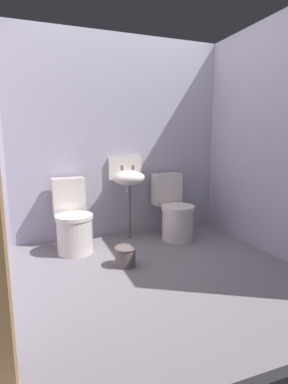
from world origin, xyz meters
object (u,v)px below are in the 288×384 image
object	(u,v)px
toilet_left	(73,222)
sink	(128,177)
toilet_right	(174,212)
bucket	(125,256)

from	to	relation	value
toilet_left	sink	world-z (taller)	sink
toilet_left	sink	xyz separation A→B (m)	(0.70, 0.19, 0.43)
sink	toilet_left	bearing A→B (deg)	-165.01
toilet_left	toilet_right	bearing A→B (deg)	176.45
toilet_right	sink	size ratio (longest dim) A/B	0.79
bucket	toilet_left	bearing A→B (deg)	124.50
toilet_left	toilet_right	distance (m)	1.23
toilet_left	sink	bearing A→B (deg)	-168.56
toilet_right	sink	distance (m)	0.71
toilet_right	bucket	world-z (taller)	toilet_right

